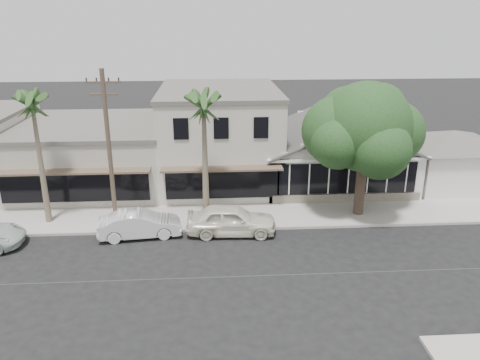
{
  "coord_description": "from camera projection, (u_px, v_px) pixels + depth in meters",
  "views": [
    {
      "loc": [
        -3.64,
        -18.98,
        11.48
      ],
      "look_at": [
        -2.03,
        6.0,
        2.65
      ],
      "focal_mm": 35.0,
      "sensor_mm": 36.0,
      "label": 1
    }
  ],
  "objects": [
    {
      "name": "row_building_near",
      "position": [
        220.0,
        138.0,
        33.34
      ],
      "size": [
        8.0,
        10.0,
        6.5
      ],
      "primitive_type": "cube",
      "color": "#BAB4A8",
      "rests_on": "ground"
    },
    {
      "name": "sidewalk_north",
      "position": [
        139.0,
        219.0,
        27.74
      ],
      "size": [
        90.0,
        3.5,
        0.15
      ],
      "primitive_type": "cube",
      "color": "#9E9991",
      "rests_on": "ground"
    },
    {
      "name": "utility_pole",
      "position": [
        109.0,
        150.0,
        24.66
      ],
      "size": [
        1.8,
        0.24,
        9.0
      ],
      "color": "brown",
      "rests_on": "ground"
    },
    {
      "name": "row_building_midnear",
      "position": [
        93.0,
        155.0,
        33.18
      ],
      "size": [
        10.0,
        10.0,
        4.2
      ],
      "primitive_type": "cube",
      "color": "#B2ACA0",
      "rests_on": "ground"
    },
    {
      "name": "car_1",
      "position": [
        140.0,
        224.0,
        25.47
      ],
      "size": [
        4.6,
        2.07,
        1.47
      ],
      "primitive_type": "imported",
      "rotation": [
        0.0,
        0.0,
        1.69
      ],
      "color": "silver",
      "rests_on": "ground"
    },
    {
      "name": "palm_east",
      "position": [
        204.0,
        105.0,
        25.02
      ],
      "size": [
        2.79,
        2.79,
        8.17
      ],
      "color": "#726651",
      "rests_on": "ground"
    },
    {
      "name": "corner_shop",
      "position": [
        333.0,
        148.0,
        33.07
      ],
      "size": [
        10.4,
        8.6,
        5.1
      ],
      "color": "white",
      "rests_on": "ground"
    },
    {
      "name": "palm_mid",
      "position": [
        32.0,
        104.0,
        25.01
      ],
      "size": [
        3.07,
        3.07,
        8.15
      ],
      "color": "#726651",
      "rests_on": "ground"
    },
    {
      "name": "shade_tree",
      "position": [
        363.0,
        129.0,
        26.89
      ],
      "size": [
        7.28,
        6.59,
        8.08
      ],
      "rotation": [
        0.0,
        0.0,
        0.08
      ],
      "color": "#4B3A2D",
      "rests_on": "ground"
    },
    {
      "name": "car_0",
      "position": [
        231.0,
        220.0,
        25.78
      ],
      "size": [
        5.03,
        2.24,
        1.68
      ],
      "primitive_type": "imported",
      "rotation": [
        0.0,
        0.0,
        1.52
      ],
      "color": "silver",
      "rests_on": "ground"
    },
    {
      "name": "ground",
      "position": [
        291.0,
        275.0,
        21.9
      ],
      "size": [
        140.0,
        140.0,
        0.0
      ],
      "primitive_type": "plane",
      "color": "black",
      "rests_on": "ground"
    },
    {
      "name": "side_cottage",
      "position": [
        450.0,
        165.0,
        33.03
      ],
      "size": [
        6.0,
        6.0,
        3.0
      ],
      "primitive_type": "cube",
      "color": "white",
      "rests_on": "ground"
    }
  ]
}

